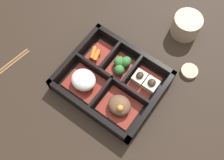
% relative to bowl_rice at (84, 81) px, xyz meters
% --- Properties ---
extents(ground_plane, '(3.00, 3.00, 0.00)m').
position_rel_bowl_rice_xyz_m(ground_plane, '(-0.06, -0.05, -0.03)').
color(ground_plane, black).
extents(bento_base, '(0.29, 0.24, 0.01)m').
position_rel_bowl_rice_xyz_m(bento_base, '(-0.06, -0.05, -0.03)').
color(bento_base, black).
rests_on(bento_base, ground_plane).
extents(bento_rim, '(0.29, 0.24, 0.05)m').
position_rel_bowl_rice_xyz_m(bento_rim, '(-0.06, -0.05, -0.01)').
color(bento_rim, black).
rests_on(bento_rim, ground_plane).
extents(bowl_stew, '(0.11, 0.09, 0.05)m').
position_rel_bowl_rice_xyz_m(bowl_stew, '(-0.13, 0.00, -0.01)').
color(bowl_stew, maroon).
rests_on(bowl_stew, bento_base).
extents(bowl_rice, '(0.11, 0.09, 0.05)m').
position_rel_bowl_rice_xyz_m(bowl_rice, '(0.00, 0.00, 0.00)').
color(bowl_rice, maroon).
rests_on(bowl_rice, bento_base).
extents(bowl_tofu, '(0.08, 0.08, 0.03)m').
position_rel_bowl_rice_xyz_m(bowl_tofu, '(-0.14, -0.11, -0.01)').
color(bowl_tofu, maroon).
rests_on(bowl_tofu, bento_base).
extents(bowl_greens, '(0.06, 0.08, 0.04)m').
position_rel_bowl_rice_xyz_m(bowl_greens, '(-0.06, -0.11, -0.01)').
color(bowl_greens, maroon).
rests_on(bowl_greens, bento_base).
extents(bowl_carrots, '(0.06, 0.08, 0.02)m').
position_rel_bowl_rice_xyz_m(bowl_carrots, '(0.03, -0.10, -0.02)').
color(bowl_carrots, maroon).
rests_on(bowl_carrots, bento_base).
extents(tea_cup, '(0.09, 0.09, 0.07)m').
position_rel_bowl_rice_xyz_m(tea_cup, '(-0.15, -0.34, 0.00)').
color(tea_cup, gray).
rests_on(tea_cup, ground_plane).
extents(sauce_dish, '(0.05, 0.05, 0.01)m').
position_rel_bowl_rice_xyz_m(sauce_dish, '(-0.23, -0.22, -0.03)').
color(sauce_dish, gray).
rests_on(sauce_dish, ground_plane).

